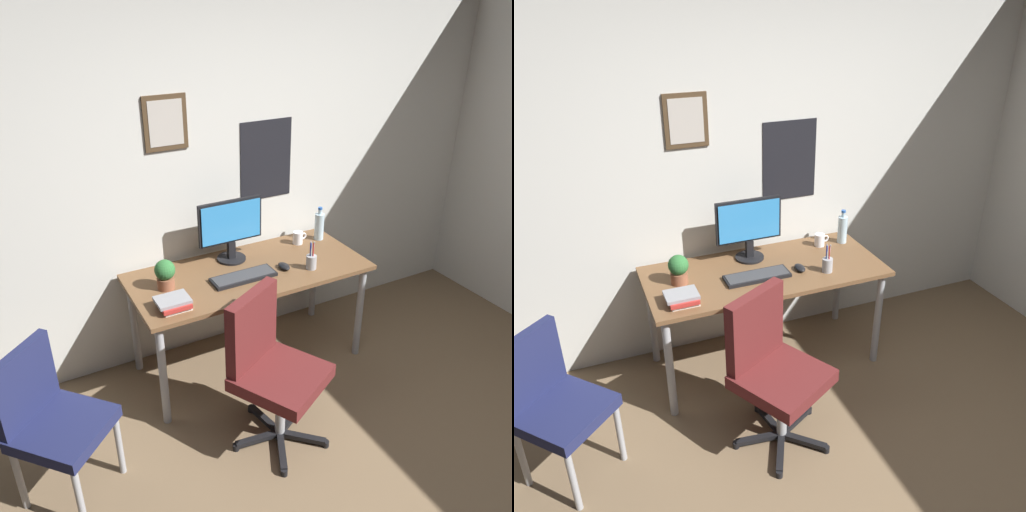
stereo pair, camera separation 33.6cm
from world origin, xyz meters
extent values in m
cube|color=silver|center=(0.00, 2.15, 1.30)|extent=(4.40, 0.08, 2.60)
cube|color=#4C3823|center=(-0.47, 2.11, 1.69)|extent=(0.28, 0.02, 0.34)
cube|color=beige|center=(-0.47, 2.09, 1.69)|extent=(0.22, 0.00, 0.28)
cube|color=black|center=(0.24, 2.11, 1.35)|extent=(0.40, 0.01, 0.56)
cube|color=brown|center=(-0.10, 1.72, 0.74)|extent=(1.59, 0.71, 0.03)
cylinder|color=#9EA0A5|center=(-0.83, 1.42, 0.36)|extent=(0.05, 0.05, 0.72)
cylinder|color=#9EA0A5|center=(0.64, 1.42, 0.36)|extent=(0.05, 0.05, 0.72)
cylinder|color=#9EA0A5|center=(-0.83, 2.01, 0.36)|extent=(0.05, 0.05, 0.72)
cylinder|color=#9EA0A5|center=(0.64, 2.01, 0.36)|extent=(0.05, 0.05, 0.72)
cube|color=#591E1E|center=(-0.28, 0.97, 0.46)|extent=(0.62, 0.62, 0.08)
cube|color=#591E1E|center=(-0.38, 1.15, 0.72)|extent=(0.40, 0.26, 0.45)
cylinder|color=#9EA0A5|center=(-0.28, 0.97, 0.21)|extent=(0.08, 0.08, 0.42)
cube|color=black|center=(-0.16, 1.04, 0.04)|extent=(0.27, 0.17, 0.03)
cylinder|color=black|center=(-0.04, 1.11, 0.02)|extent=(0.05, 0.05, 0.04)
cube|color=black|center=(-0.31, 1.11, 0.04)|extent=(0.09, 0.28, 0.03)
cylinder|color=black|center=(-0.33, 1.25, 0.02)|extent=(0.05, 0.05, 0.04)
cube|color=black|center=(-0.42, 0.99, 0.04)|extent=(0.28, 0.08, 0.03)
cylinder|color=black|center=(-0.56, 1.01, 0.02)|extent=(0.05, 0.05, 0.04)
cube|color=black|center=(-0.34, 0.85, 0.04)|extent=(0.16, 0.27, 0.03)
cylinder|color=black|center=(-0.40, 0.72, 0.02)|extent=(0.05, 0.05, 0.04)
cube|color=black|center=(-0.18, 0.88, 0.04)|extent=(0.23, 0.22, 0.03)
cylinder|color=black|center=(-0.08, 0.78, 0.02)|extent=(0.05, 0.05, 0.04)
cube|color=#1E234C|center=(-1.44, 1.18, 0.44)|extent=(0.59, 0.59, 0.07)
cube|color=#1E234C|center=(-1.57, 1.32, 0.68)|extent=(0.33, 0.31, 0.40)
cylinder|color=#9EA0A5|center=(-1.45, 0.92, 0.20)|extent=(0.05, 0.05, 0.41)
cylinder|color=#9EA0A5|center=(-1.19, 1.17, 0.20)|extent=(0.05, 0.05, 0.41)
cylinder|color=#9EA0A5|center=(-1.70, 1.19, 0.20)|extent=(0.05, 0.05, 0.41)
cylinder|color=#9EA0A5|center=(-1.43, 1.43, 0.20)|extent=(0.05, 0.05, 0.41)
cylinder|color=black|center=(-0.13, 1.91, 0.76)|extent=(0.20, 0.20, 0.01)
cube|color=black|center=(-0.13, 1.91, 0.83)|extent=(0.05, 0.04, 0.12)
cube|color=black|center=(-0.13, 1.92, 1.04)|extent=(0.46, 0.02, 0.30)
cube|color=#338CD8|center=(-0.13, 1.90, 1.04)|extent=(0.43, 0.00, 0.27)
cube|color=black|center=(-0.18, 1.63, 0.76)|extent=(0.43, 0.15, 0.02)
cube|color=#38383A|center=(-0.18, 1.63, 0.78)|extent=(0.41, 0.13, 0.00)
ellipsoid|color=black|center=(0.12, 1.62, 0.77)|extent=(0.06, 0.11, 0.04)
cylinder|color=silver|center=(0.59, 1.90, 0.85)|extent=(0.07, 0.07, 0.20)
cylinder|color=silver|center=(0.59, 1.90, 0.97)|extent=(0.03, 0.03, 0.04)
cylinder|color=#2659B2|center=(0.59, 1.90, 1.00)|extent=(0.03, 0.03, 0.01)
cylinder|color=white|center=(0.41, 1.91, 0.80)|extent=(0.07, 0.07, 0.09)
torus|color=white|center=(0.45, 1.91, 0.80)|extent=(0.05, 0.01, 0.05)
cylinder|color=brown|center=(-0.67, 1.75, 0.79)|extent=(0.11, 0.11, 0.07)
sphere|color=#2D6B33|center=(-0.67, 1.75, 0.88)|extent=(0.13, 0.13, 0.13)
ellipsoid|color=#287A38|center=(-0.69, 1.78, 0.89)|extent=(0.07, 0.08, 0.02)
ellipsoid|color=#287A38|center=(-0.63, 1.78, 0.89)|extent=(0.07, 0.08, 0.02)
ellipsoid|color=#287A38|center=(-0.69, 1.72, 0.89)|extent=(0.08, 0.07, 0.02)
cylinder|color=#9EA0A5|center=(0.28, 1.54, 0.80)|extent=(0.07, 0.07, 0.09)
cylinder|color=#263FBF|center=(0.27, 1.54, 0.88)|extent=(0.01, 0.01, 0.13)
cylinder|color=red|center=(0.28, 1.53, 0.88)|extent=(0.01, 0.01, 0.13)
cylinder|color=black|center=(0.27, 1.55, 0.88)|extent=(0.01, 0.01, 0.13)
cylinder|color=#9EA0A5|center=(0.29, 1.54, 0.88)|extent=(0.01, 0.03, 0.14)
cylinder|color=#9EA0A5|center=(0.27, 1.54, 0.88)|extent=(0.01, 0.02, 0.14)
cube|color=silver|center=(-0.70, 1.50, 0.76)|extent=(0.17, 0.12, 0.02)
cube|color=#B22D28|center=(-0.70, 1.51, 0.78)|extent=(0.18, 0.17, 0.03)
cube|color=gray|center=(-0.71, 1.52, 0.81)|extent=(0.20, 0.15, 0.02)
camera|label=1|loc=(-1.52, -1.03, 2.44)|focal=37.08mm
camera|label=2|loc=(-1.22, -1.18, 2.44)|focal=37.08mm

